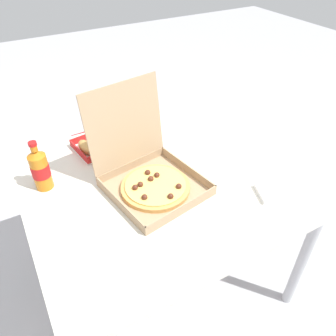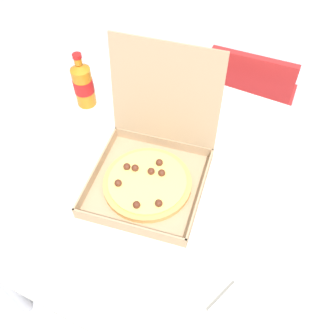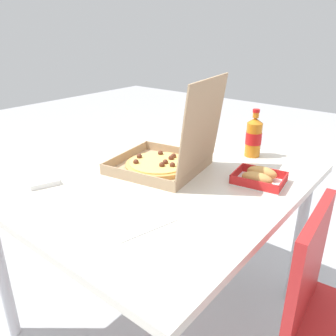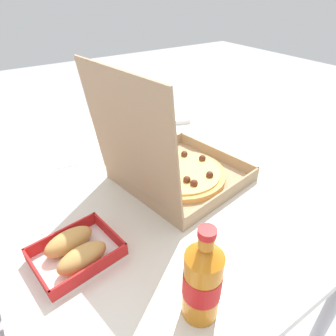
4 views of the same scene
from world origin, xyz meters
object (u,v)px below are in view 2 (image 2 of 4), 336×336
(napkin_pile, at_px, (237,313))
(bread_side_box, at_px, (166,93))
(cola_bottle, at_px, (83,84))
(pizza_box_open, at_px, (151,166))
(paper_menu, at_px, (278,175))
(chair, at_px, (248,103))

(napkin_pile, bearing_deg, bread_side_box, 128.95)
(cola_bottle, bearing_deg, pizza_box_open, -27.84)
(pizza_box_open, xyz_separation_m, cola_bottle, (-0.39, 0.21, 0.04))
(pizza_box_open, distance_m, paper_menu, 0.43)
(bread_side_box, relative_size, napkin_pile, 1.91)
(cola_bottle, height_order, paper_menu, cola_bottle)
(bread_side_box, xyz_separation_m, napkin_pile, (0.53, -0.66, -0.02))
(chair, bearing_deg, cola_bottle, -131.82)
(bread_side_box, height_order, cola_bottle, cola_bottle)
(chair, bearing_deg, pizza_box_open, -98.79)
(chair, relative_size, napkin_pile, 7.55)
(chair, relative_size, pizza_box_open, 1.82)
(pizza_box_open, bearing_deg, chair, 81.21)
(paper_menu, relative_size, napkin_pile, 1.91)
(bread_side_box, distance_m, cola_bottle, 0.32)
(chair, distance_m, pizza_box_open, 0.85)
(chair, distance_m, cola_bottle, 0.84)
(cola_bottle, distance_m, napkin_pile, 0.95)
(cola_bottle, bearing_deg, bread_side_box, 31.00)
(bread_side_box, xyz_separation_m, cola_bottle, (-0.26, -0.16, 0.07))
(pizza_box_open, bearing_deg, cola_bottle, 152.16)
(bread_side_box, bearing_deg, cola_bottle, -149.00)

